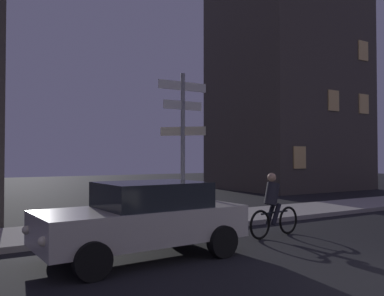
% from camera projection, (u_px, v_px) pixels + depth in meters
% --- Properties ---
extents(sidewalk_kerb, '(40.00, 2.52, 0.14)m').
position_uv_depth(sidewalk_kerb, '(190.00, 221.00, 12.07)').
color(sidewalk_kerb, '#9E9991').
rests_on(sidewalk_kerb, ground_plane).
extents(signpost, '(1.50, 0.93, 4.18)m').
position_uv_depth(signpost, '(183.00, 135.00, 10.97)').
color(signpost, gray).
rests_on(signpost, sidewalk_kerb).
extents(car_far_trailing, '(4.25, 2.12, 1.50)m').
position_uv_depth(car_far_trailing, '(144.00, 217.00, 7.99)').
color(car_far_trailing, beige).
rests_on(car_far_trailing, ground_plane).
extents(cyclist, '(1.81, 0.38, 1.61)m').
position_uv_depth(cyclist, '(273.00, 207.00, 10.05)').
color(cyclist, black).
rests_on(cyclist, ground_plane).
extents(building_right_block, '(8.33, 7.37, 12.86)m').
position_uv_depth(building_right_block, '(287.00, 90.00, 26.17)').
color(building_right_block, '#4C443D').
rests_on(building_right_block, ground_plane).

